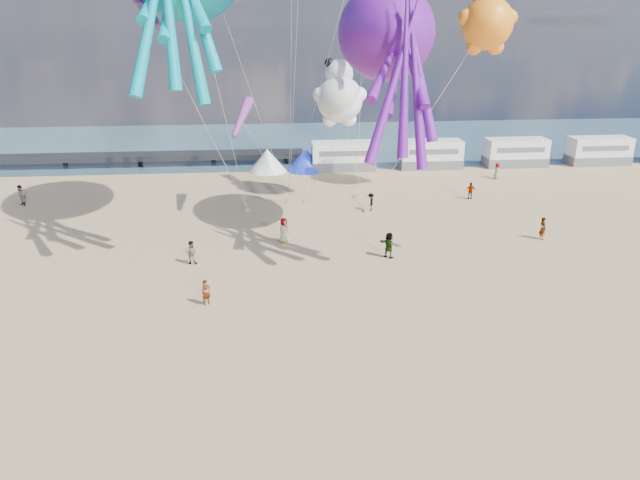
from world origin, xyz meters
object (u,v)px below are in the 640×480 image
(kite_teddy_orange, at_px, (487,24))
(windsock_left, at_px, (146,7))
(beachgoer_3, at_px, (471,191))
(beachgoer_5, at_px, (543,228))
(windsock_right, at_px, (241,118))
(beachgoer_7, at_px, (191,252))
(motorhome_0, at_px, (343,156))
(tent_blue, at_px, (305,159))
(tent_white, at_px, (268,160))
(standing_person, at_px, (206,293))
(beachgoer_1, at_px, (21,196))
(motorhome_3, at_px, (599,151))
(sandbag_d, at_px, (357,196))
(sandbag_b, at_px, (306,201))
(motorhome_1, at_px, (430,154))
(windsock_mid, at_px, (363,28))
(sandbag_a, at_px, (247,209))
(sandbag_c, at_px, (366,211))
(beachgoer_2, at_px, (371,202))
(beachgoer_6, at_px, (284,230))
(sandbag_e, at_px, (289,201))
(kite_octopus_purple, at_px, (385,32))
(beachgoer_0, at_px, (497,171))
(beachgoer_4, at_px, (389,245))
(kite_panda, at_px, (340,100))

(kite_teddy_orange, bearing_deg, windsock_left, -156.37)
(beachgoer_3, distance_m, beachgoer_5, 10.41)
(windsock_right, bearing_deg, kite_teddy_orange, 24.70)
(beachgoer_7, bearing_deg, kite_teddy_orange, -145.23)
(motorhome_0, bearing_deg, tent_blue, 180.00)
(tent_white, bearing_deg, standing_person, -96.73)
(beachgoer_1, height_order, beachgoer_5, beachgoer_1)
(motorhome_3, height_order, standing_person, motorhome_3)
(standing_person, bearing_deg, beachgoer_1, 100.21)
(sandbag_d, bearing_deg, beachgoer_7, -133.08)
(sandbag_d, relative_size, kite_teddy_orange, 0.07)
(sandbag_b, height_order, kite_teddy_orange, kite_teddy_orange)
(beachgoer_3, distance_m, kite_teddy_orange, 13.96)
(beachgoer_3, xyz_separation_m, beachgoer_5, (1.83, -10.24, 0.07))
(motorhome_1, relative_size, windsock_mid, 1.09)
(tent_white, relative_size, sandbag_a, 8.00)
(sandbag_a, height_order, sandbag_c, same)
(beachgoer_1, xyz_separation_m, beachgoer_2, (29.69, -4.02, -0.17))
(beachgoer_3, xyz_separation_m, beachgoer_6, (-16.93, -9.14, 0.15))
(beachgoer_7, height_order, sandbag_d, beachgoer_7)
(beachgoer_5, bearing_deg, motorhome_1, -1.20)
(sandbag_e, bearing_deg, kite_octopus_purple, -55.27)
(tent_blue, distance_m, standing_person, 31.13)
(beachgoer_0, distance_m, beachgoer_6, 27.02)
(beachgoer_5, bearing_deg, motorhome_3, -44.42)
(beachgoer_6, height_order, windsock_left, windsock_left)
(tent_blue, xyz_separation_m, sandbag_e, (-2.18, -11.33, -1.09))
(beachgoer_4, xyz_separation_m, sandbag_a, (-9.76, 11.09, -0.78))
(sandbag_b, xyz_separation_m, windsock_mid, (4.63, -0.23, 14.25))
(sandbag_b, distance_m, sandbag_c, 5.76)
(tent_white, distance_m, beachgoer_1, 23.47)
(motorhome_0, relative_size, motorhome_3, 1.00)
(motorhome_1, xyz_separation_m, sandbag_a, (-19.28, -13.27, -1.39))
(tent_blue, bearing_deg, kite_panda, -78.67)
(sandbag_d, bearing_deg, beachgoer_2, -81.68)
(beachgoer_3, height_order, beachgoer_5, beachgoer_5)
(tent_blue, distance_m, sandbag_d, 11.02)
(motorhome_0, bearing_deg, motorhome_1, 0.00)
(beachgoer_5, relative_size, windsock_mid, 0.28)
(beachgoer_2, height_order, sandbag_a, beachgoer_2)
(sandbag_c, distance_m, windsock_mid, 14.54)
(beachgoer_0, height_order, beachgoer_6, beachgoer_6)
(motorhome_3, relative_size, windsock_right, 1.46)
(beachgoer_7, xyz_separation_m, windsock_mid, (13.02, 12.55, 13.57))
(beachgoer_2, xyz_separation_m, beachgoer_3, (9.44, 2.45, 0.02))
(beachgoer_2, xyz_separation_m, windsock_left, (-15.81, -5.43, 14.97))
(tent_white, xyz_separation_m, beachgoer_6, (1.05, -20.87, -0.29))
(beachgoer_0, bearing_deg, kite_teddy_orange, 140.07)
(motorhome_3, xyz_separation_m, kite_panda, (-30.29, -11.02, 7.27))
(beachgoer_2, height_order, sandbag_e, beachgoer_2)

